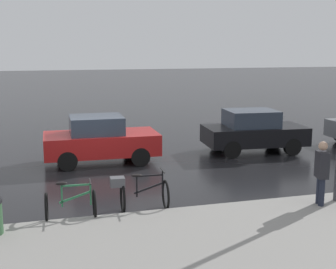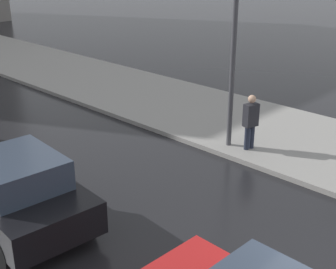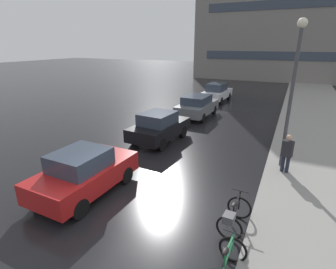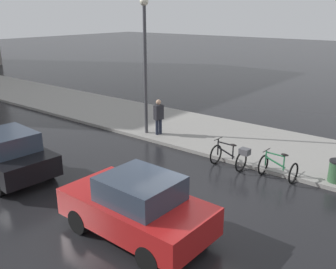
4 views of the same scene
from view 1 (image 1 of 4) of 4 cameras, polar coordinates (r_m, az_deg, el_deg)
name	(u,v)px [view 1 (image 1 of 4)]	position (r m, az deg, el deg)	size (l,w,h in m)	color
ground_plane	(97,178)	(14.48, -8.68, -5.27)	(140.00, 140.00, 0.00)	black
bicycle_nearest	(71,204)	(11.02, -11.77, -8.35)	(0.76, 1.17, 0.94)	black
bicycle_second	(138,192)	(11.39, -3.62, -7.00)	(0.80, 1.40, 1.01)	black
car_red	(100,140)	(16.21, -8.26, -0.62)	(1.99, 3.89, 1.63)	#AD1919
car_black	(253,131)	(17.98, 10.37, 0.41)	(2.17, 3.90, 1.61)	black
pedestrian	(322,172)	(11.91, 18.21, -4.35)	(0.45, 0.33, 1.72)	#1E2333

